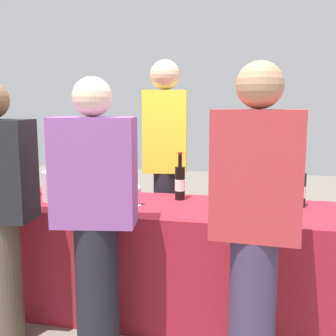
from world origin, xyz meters
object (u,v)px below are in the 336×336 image
at_px(wine_bottle_6, 263,189).
at_px(wine_glass_1, 114,191).
at_px(wine_bottle_4, 180,183).
at_px(wine_bottle_5, 247,189).
at_px(wine_bottle_1, 63,179).
at_px(wine_bottle_2, 74,180).
at_px(wine_glass_2, 136,190).
at_px(server_pouring, 165,157).
at_px(guest_1, 95,214).
at_px(wine_bottle_3, 96,182).
at_px(guest_2, 255,223).
at_px(wine_bottle_7, 300,189).
at_px(ice_bucket, 57,186).
at_px(wine_bottle_0, 34,180).
at_px(wine_glass_0, 70,191).

distance_m(wine_bottle_6, wine_glass_1, 0.98).
bearing_deg(wine_bottle_4, wine_glass_1, -142.18).
distance_m(wine_bottle_5, wine_bottle_6, 0.13).
xyz_separation_m(wine_bottle_1, wine_bottle_6, (1.46, -0.05, -0.00)).
height_order(wine_bottle_2, wine_glass_1, wine_bottle_2).
xyz_separation_m(wine_glass_2, server_pouring, (0.04, 0.67, 0.13)).
relative_size(wine_bottle_2, guest_1, 0.20).
height_order(wine_bottle_3, wine_glass_1, wine_bottle_3).
bearing_deg(wine_bottle_4, guest_2, -58.29).
xyz_separation_m(wine_bottle_7, ice_bucket, (-1.63, -0.18, -0.01)).
bearing_deg(wine_bottle_4, wine_bottle_0, -174.01).
xyz_separation_m(wine_glass_1, ice_bucket, (-0.45, 0.08, 0.00)).
height_order(wine_bottle_2, wine_bottle_5, wine_bottle_5).
xyz_separation_m(wine_glass_0, wine_glass_2, (0.43, 0.08, 0.01)).
height_order(ice_bucket, guest_1, guest_1).
bearing_deg(wine_bottle_7, ice_bucket, -173.56).
bearing_deg(wine_bottle_6, wine_bottle_2, 179.19).
bearing_deg(wine_bottle_6, wine_glass_0, -167.11).
distance_m(wine_bottle_3, wine_glass_1, 0.29).
height_order(server_pouring, guest_2, server_pouring).
bearing_deg(ice_bucket, wine_bottle_1, 105.98).
height_order(wine_bottle_2, wine_bottle_4, wine_bottle_4).
xyz_separation_m(wine_bottle_3, wine_bottle_7, (1.38, 0.07, -0.00)).
bearing_deg(wine_bottle_7, wine_glass_2, -168.65).
relative_size(wine_glass_0, wine_glass_2, 0.93).
bearing_deg(guest_2, wine_bottle_0, 157.62).
distance_m(wine_bottle_3, wine_bottle_5, 1.05).
bearing_deg(wine_bottle_1, guest_2, -31.36).
bearing_deg(server_pouring, wine_glass_1, 69.32).
relative_size(wine_bottle_4, wine_glass_2, 2.27).
height_order(wine_bottle_0, wine_bottle_7, wine_bottle_7).
height_order(wine_glass_0, server_pouring, server_pouring).
xyz_separation_m(wine_glass_1, guest_1, (0.06, -0.46, -0.02)).
xyz_separation_m(wine_bottle_6, wine_bottle_7, (0.23, 0.01, 0.01)).
relative_size(wine_bottle_3, wine_bottle_4, 0.99).
xyz_separation_m(wine_bottle_6, guest_1, (-0.88, -0.71, -0.03)).
xyz_separation_m(wine_glass_0, wine_glass_1, (0.30, 0.03, 0.00)).
bearing_deg(server_pouring, wine_bottle_4, 107.91).
height_order(wine_bottle_0, guest_1, guest_1).
xyz_separation_m(wine_bottle_1, wine_bottle_5, (1.35, -0.12, 0.01)).
relative_size(wine_bottle_0, wine_bottle_5, 0.96).
height_order(wine_bottle_2, guest_1, guest_1).
xyz_separation_m(wine_bottle_0, wine_bottle_5, (1.52, -0.00, 0.00)).
relative_size(wine_bottle_0, wine_bottle_3, 0.95).
xyz_separation_m(wine_bottle_1, guest_1, (0.58, -0.76, -0.03)).
distance_m(wine_bottle_1, server_pouring, 0.82).
distance_m(wine_bottle_5, wine_glass_0, 1.15).
xyz_separation_m(wine_bottle_1, wine_bottle_2, (0.10, -0.03, -0.00)).
xyz_separation_m(wine_bottle_0, wine_bottle_7, (1.86, 0.08, 0.00)).
xyz_separation_m(wine_bottle_4, ice_bucket, (-0.83, -0.21, -0.02)).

